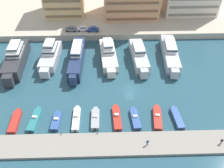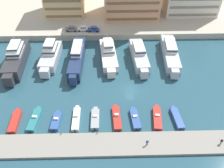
{
  "view_description": "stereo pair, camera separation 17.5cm",
  "coord_description": "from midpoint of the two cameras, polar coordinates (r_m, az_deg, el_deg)",
  "views": [
    {
      "loc": [
        -6.51,
        -51.41,
        47.24
      ],
      "look_at": [
        -5.03,
        -0.07,
        2.5
      ],
      "focal_mm": 40.0,
      "sensor_mm": 36.0,
      "label": 1
    },
    {
      "loc": [
        -6.33,
        -51.42,
        47.24
      ],
      "look_at": [
        -5.03,
        -0.07,
        2.5
      ],
      "focal_mm": 40.0,
      "sensor_mm": 36.0,
      "label": 2
    }
  ],
  "objects": [
    {
      "name": "bollard_west",
      "position": [
        59.69,
        -11.63,
        -11.02
      ],
      "size": [
        0.2,
        0.2,
        0.61
      ],
      "color": "#2D2D33",
      "rests_on": "pier_dock"
    },
    {
      "name": "pedestrian_mid_deck",
      "position": [
        61.57,
        23.76,
        -11.78
      ],
      "size": [
        0.55,
        0.37,
        1.54
      ],
      "color": "#282D3D",
      "rests_on": "pier_dock"
    },
    {
      "name": "motorboat_red_center_right",
      "position": [
        62.24,
        1.02,
        -7.7
      ],
      "size": [
        2.19,
        8.48,
        1.41
      ],
      "color": "red",
      "rests_on": "ground"
    },
    {
      "name": "yacht_ivory_center_left",
      "position": [
        80.43,
        -0.92,
        6.87
      ],
      "size": [
        5.95,
        19.54,
        7.61
      ],
      "color": "silver",
      "rests_on": "ground"
    },
    {
      "name": "motorboat_white_center_left",
      "position": [
        62.65,
        -8.23,
        -7.83
      ],
      "size": [
        1.71,
        8.21,
        1.43
      ],
      "color": "white",
      "rests_on": "ground"
    },
    {
      "name": "motorboat_grey_center",
      "position": [
        62.16,
        -3.91,
        -7.88
      ],
      "size": [
        1.99,
        7.32,
        1.28
      ],
      "color": "#9EA3A8",
      "rests_on": "ground"
    },
    {
      "name": "car_white_left",
      "position": [
        93.12,
        -6.74,
        12.54
      ],
      "size": [
        4.12,
        1.96,
        1.8
      ],
      "color": "white",
      "rests_on": "quay_promenade"
    },
    {
      "name": "motorboat_blue_far_right",
      "position": [
        64.12,
        14.57,
        -7.51
      ],
      "size": [
        2.32,
        7.69,
        1.02
      ],
      "color": "#33569E",
      "rests_on": "ground"
    },
    {
      "name": "yacht_silver_center",
      "position": [
        80.33,
        6.11,
        6.5
      ],
      "size": [
        5.17,
        19.24,
        6.69
      ],
      "color": "silver",
      "rests_on": "ground"
    },
    {
      "name": "pier_dock",
      "position": [
        57.85,
        5.57,
        -13.45
      ],
      "size": [
        120.0,
        6.27,
        0.62
      ],
      "primitive_type": "cube",
      "color": "gray",
      "rests_on": "ground"
    },
    {
      "name": "motorboat_blue_mid_left",
      "position": [
        63.03,
        -12.68,
        -8.25
      ],
      "size": [
        2.32,
        6.46,
        1.29
      ],
      "color": "#33569E",
      "rests_on": "ground"
    },
    {
      "name": "car_blue_mid_left",
      "position": [
        92.34,
        -4.34,
        12.45
      ],
      "size": [
        4.2,
        2.13,
        1.8
      ],
      "color": "#28428E",
      "rests_on": "quay_promenade"
    },
    {
      "name": "pedestrian_near_edge",
      "position": [
        56.82,
        8.04,
        -12.98
      ],
      "size": [
        0.63,
        0.31,
        1.66
      ],
      "color": "#282D3D",
      "rests_on": "pier_dock"
    },
    {
      "name": "motorboat_red_right",
      "position": [
        63.09,
        10.24,
        -7.62
      ],
      "size": [
        2.65,
        8.27,
        1.37
      ],
      "color": "red",
      "rests_on": "ground"
    },
    {
      "name": "motorboat_teal_left",
      "position": [
        64.79,
        -17.34,
        -7.74
      ],
      "size": [
        2.67,
        8.17,
        1.22
      ],
      "color": "teal",
      "rests_on": "ground"
    },
    {
      "name": "ground_plane",
      "position": [
        70.12,
        4.04,
        -1.43
      ],
      "size": [
        400.0,
        400.0,
        0.0
      ],
      "primitive_type": "plane",
      "color": "#285160"
    },
    {
      "name": "motorboat_blue_mid_right",
      "position": [
        62.26,
        5.26,
        -7.88
      ],
      "size": [
        2.4,
        7.35,
        1.28
      ],
      "color": "#33569E",
      "rests_on": "ground"
    },
    {
      "name": "yacht_charcoal_far_left",
      "position": [
        83.12,
        -21.18,
        5.44
      ],
      "size": [
        5.76,
        21.38,
        8.47
      ],
      "color": "#333338",
      "rests_on": "ground"
    },
    {
      "name": "motorboat_red_far_left",
      "position": [
        65.74,
        -21.36,
        -8.0
      ],
      "size": [
        2.05,
        7.89,
        1.04
      ],
      "color": "red",
      "rests_on": "ground"
    },
    {
      "name": "yacht_silver_left",
      "position": [
        81.89,
        -13.99,
        6.38
      ],
      "size": [
        5.61,
        17.86,
        8.1
      ],
      "color": "silver",
      "rests_on": "ground"
    },
    {
      "name": "car_grey_far_left",
      "position": [
        93.52,
        -9.38,
        12.4
      ],
      "size": [
        4.17,
        2.05,
        1.8
      ],
      "color": "slate",
      "rests_on": "quay_promenade"
    },
    {
      "name": "yacht_silver_center_right",
      "position": [
        83.18,
        13.05,
        6.91
      ],
      "size": [
        5.5,
        21.98,
        6.64
      ],
      "color": "silver",
      "rests_on": "ground"
    },
    {
      "name": "bollard_west_mid",
      "position": [
        58.75,
        -3.43,
        -11.04
      ],
      "size": [
        0.2,
        0.2,
        0.61
      ],
      "color": "#2D2D33",
      "rests_on": "pier_dock"
    },
    {
      "name": "yacht_navy_mid_left",
      "position": [
        79.26,
        -8.07,
        6.01
      ],
      "size": [
        4.35,
        22.53,
        7.26
      ],
      "color": "navy",
      "rests_on": "ground"
    }
  ]
}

